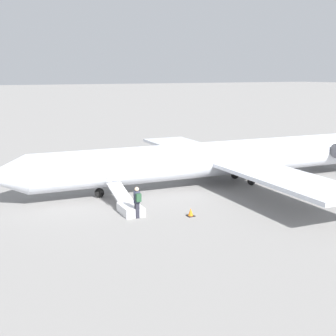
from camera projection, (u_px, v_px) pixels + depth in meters
name	position (u px, v px, depth m)	size (l,w,h in m)	color
ground_plane	(213.00, 185.00, 33.17)	(600.00, 600.00, 0.00)	gray
airplane_main	(224.00, 158.00, 33.16)	(31.36, 24.02, 6.39)	silver
boarding_stairs	(128.00, 206.00, 26.69)	(1.30, 4.08, 1.62)	silver
passenger	(137.00, 200.00, 25.44)	(0.36, 0.55, 1.74)	#23232D
traffic_cone_near_stairs	(191.00, 213.00, 25.92)	(0.41, 0.41, 0.45)	black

